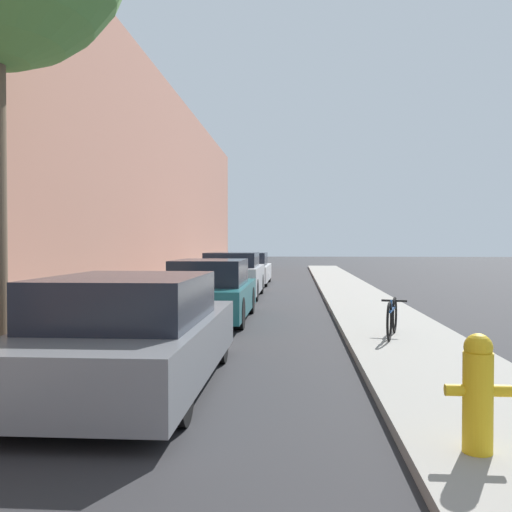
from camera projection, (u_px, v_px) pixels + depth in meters
The scene contains 10 objects.
ground_plane at pixel (256, 307), 15.15m from camera, with size 120.00×120.00×0.00m, color #28282B.
sidewalk_left at pixel (149, 304), 15.36m from camera, with size 2.00×52.00×0.12m.
sidewalk_right at pixel (367, 306), 14.95m from camera, with size 2.00×52.00×0.12m.
building_facade_left at pixel (100, 159), 15.37m from camera, with size 0.70×52.00×7.95m.
parked_car_grey at pixel (132, 334), 6.70m from camera, with size 1.88×4.54×1.33m.
parked_car_teal at pixel (211, 292), 12.55m from camera, with size 1.68×4.24×1.35m.
parked_car_silver at pixel (233, 276), 18.08m from camera, with size 1.77×4.23×1.42m.
parked_car_white at pixel (247, 269), 23.80m from camera, with size 1.85×4.48×1.33m.
fire_hydrant at pixel (478, 391), 4.29m from camera, with size 0.49×0.22×0.90m.
bicycle at pixel (392, 317), 9.65m from camera, with size 0.53×1.52×0.64m.
Camera 1 is at (1.05, 0.92, 1.70)m, focal length 40.00 mm.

